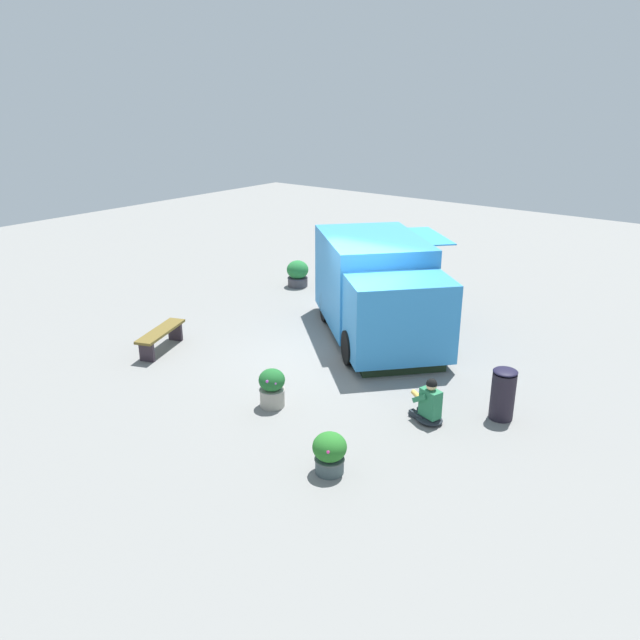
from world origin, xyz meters
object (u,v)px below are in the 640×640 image
person_customer (429,405)px  plaza_bench (161,335)px  planter_flowering_far (298,273)px  planter_flowering_near (330,452)px  food_truck (378,291)px  trash_bin (503,394)px  planter_flowering_side (272,387)px

person_customer → plaza_bench: 6.42m
planter_flowering_far → planter_flowering_near: bearing=42.9°
person_customer → planter_flowering_far: bearing=-124.3°
food_truck → person_customer: food_truck is taller
food_truck → planter_flowering_far: (-1.90, -4.10, -0.71)m
person_customer → planter_flowering_far: size_ratio=1.07×
person_customer → planter_flowering_near: bearing=-10.4°
food_truck → planter_flowering_near: bearing=26.0°
trash_bin → person_customer: bearing=-47.1°
planter_flowering_far → trash_bin: 9.00m
food_truck → trash_bin: bearing=63.1°
planter_flowering_near → planter_flowering_side: size_ratio=0.90×
person_customer → plaza_bench: person_customer is taller
person_customer → trash_bin: size_ratio=0.88×
plaza_bench → trash_bin: trash_bin is taller
food_truck → planter_flowering_side: size_ratio=6.60×
planter_flowering_near → plaza_bench: planter_flowering_near is taller
planter_flowering_far → plaza_bench: size_ratio=0.49×
planter_flowering_far → planter_flowering_side: (6.14, 4.53, -0.02)m
planter_flowering_near → planter_flowering_side: 2.39m
planter_flowering_near → plaza_bench: (-1.48, -5.93, 0.02)m
trash_bin → planter_flowering_side: bearing=-58.2°
plaza_bench → planter_flowering_side: bearing=83.6°
planter_flowering_near → planter_flowering_far: bearing=-137.1°
planter_flowering_near → planter_flowering_far: (-7.20, -6.68, 0.05)m
planter_flowering_far → planter_flowering_side: 7.63m
food_truck → planter_flowering_far: food_truck is taller
planter_flowering_near → planter_flowering_far: 9.82m
planter_flowering_near → food_truck: bearing=-154.0°
food_truck → planter_flowering_near: food_truck is taller
person_customer → planter_flowering_side: 2.89m
person_customer → planter_flowering_side: person_customer is taller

